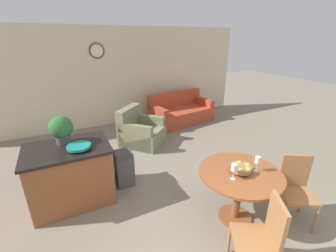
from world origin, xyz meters
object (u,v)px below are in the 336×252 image
object	(u,v)px
dining_table	(239,183)
couch	(181,112)
dining_chair_near_left	(262,235)
teal_bowl	(79,147)
dining_chair_near_right	(296,187)
trash_bin	(124,168)
armchair	(140,132)
wine_glass_right	(258,160)
potted_plant	(61,129)
fruit_bowl	(241,168)
wine_glass_left	(234,168)
kitchen_island	(71,174)

from	to	relation	value
dining_table	couch	xyz separation A→B (m)	(1.25, 3.78, -0.30)
dining_table	dining_chair_near_left	bearing A→B (deg)	-115.49
teal_bowl	couch	world-z (taller)	teal_bowl
dining_chair_near_right	teal_bowl	size ratio (longest dim) A/B	2.86
dining_chair_near_right	teal_bowl	distance (m)	3.04
dining_table	couch	size ratio (longest dim) A/B	0.55
trash_bin	armchair	bearing A→B (deg)	60.11
dining_chair_near_left	dining_chair_near_right	xyz separation A→B (m)	(1.04, 0.37, 0.00)
dining_table	wine_glass_right	world-z (taller)	wine_glass_right
wine_glass_right	potted_plant	distance (m)	2.79
couch	potted_plant	bearing A→B (deg)	-154.87
wine_glass_right	fruit_bowl	bearing A→B (deg)	161.45
dining_chair_near_right	wine_glass_left	size ratio (longest dim) A/B	4.45
couch	dining_table	bearing A→B (deg)	-116.79
dining_chair_near_right	couch	xyz separation A→B (m)	(0.54, 4.12, -0.23)
teal_bowl	trash_bin	bearing A→B (deg)	15.66
dining_chair_near_left	potted_plant	world-z (taller)	potted_plant
wine_glass_left	trash_bin	bearing A→B (deg)	122.01
couch	wine_glass_right	bearing A→B (deg)	-113.77
trash_bin	armchair	size ratio (longest dim) A/B	0.52
dining_table	armchair	xyz separation A→B (m)	(-0.36, 2.89, -0.30)
dining_chair_near_right	potted_plant	world-z (taller)	potted_plant
dining_chair_near_left	fruit_bowl	world-z (taller)	dining_chair_near_left
dining_chair_near_left	wine_glass_right	bearing A→B (deg)	-8.93
kitchen_island	trash_bin	xyz separation A→B (m)	(0.82, 0.04, -0.15)
fruit_bowl	kitchen_island	bearing A→B (deg)	144.08
fruit_bowl	kitchen_island	xyz separation A→B (m)	(-1.99, 1.44, -0.36)
dining_chair_near_left	dining_chair_near_right	world-z (taller)	same
trash_bin	wine_glass_right	bearing A→B (deg)	-48.55
fruit_bowl	teal_bowl	bearing A→B (deg)	144.69
dining_table	wine_glass_left	size ratio (longest dim) A/B	5.10
fruit_bowl	kitchen_island	size ratio (longest dim) A/B	0.23
dining_chair_near_right	teal_bowl	bearing A→B (deg)	-1.63
teal_bowl	couch	distance (m)	4.01
dining_chair_near_right	wine_glass_left	world-z (taller)	wine_glass_left
dining_chair_near_right	kitchen_island	distance (m)	3.23
wine_glass_right	dining_table	bearing A→B (deg)	161.20
dining_table	armchair	size ratio (longest dim) A/B	0.89
potted_plant	trash_bin	distance (m)	1.20
fruit_bowl	wine_glass_right	distance (m)	0.23
dining_chair_near_right	wine_glass_left	bearing A→B (deg)	14.88
dining_chair_near_left	armchair	xyz separation A→B (m)	(-0.02, 3.59, -0.23)
dining_chair_near_right	potted_plant	size ratio (longest dim) A/B	2.24
armchair	fruit_bowl	bearing A→B (deg)	-125.49
wine_glass_left	wine_glass_right	xyz separation A→B (m)	(0.40, 0.00, 0.00)
kitchen_island	trash_bin	size ratio (longest dim) A/B	1.88
kitchen_island	wine_glass_right	bearing A→B (deg)	-34.58
potted_plant	fruit_bowl	bearing A→B (deg)	-38.65
dining_chair_near_left	couch	size ratio (longest dim) A/B	0.48
dining_chair_near_left	kitchen_island	distance (m)	2.71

